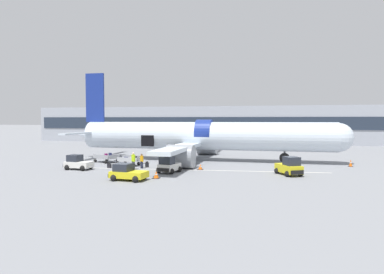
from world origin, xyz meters
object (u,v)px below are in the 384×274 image
at_px(airplane, 201,137).
at_px(baggage_tug_lead, 127,173).
at_px(baggage_cart_queued, 107,158).
at_px(baggage_cart_loading, 130,161).
at_px(ground_crew_loader_a, 165,159).
at_px(suitcase_on_tarmac_spare, 109,166).
at_px(ground_crew_supervisor, 161,158).
at_px(baggage_tug_mid, 289,167).
at_px(ground_crew_driver, 142,161).
at_px(baggage_tug_rear, 78,163).
at_px(baggage_tug_spare, 169,166).
at_px(ground_crew_loader_b, 133,161).
at_px(suitcase_on_tarmac_upright, 147,165).

distance_m(airplane, baggage_tug_lead, 15.83).
distance_m(baggage_tug_lead, baggage_cart_queued, 13.23).
bearing_deg(baggage_cart_loading, ground_crew_loader_a, 3.06).
bearing_deg(baggage_tug_lead, suitcase_on_tarmac_spare, 127.93).
bearing_deg(suitcase_on_tarmac_spare, baggage_cart_queued, 120.13).
bearing_deg(ground_crew_supervisor, baggage_tug_mid, -14.29).
height_order(baggage_tug_lead, suitcase_on_tarmac_spare, baggage_tug_lead).
distance_m(ground_crew_driver, suitcase_on_tarmac_spare, 3.62).
height_order(baggage_cart_loading, suitcase_on_tarmac_spare, baggage_cart_loading).
bearing_deg(ground_crew_loader_a, baggage_tug_rear, -152.95).
relative_size(baggage_cart_queued, ground_crew_loader_a, 2.21).
relative_size(baggage_tug_lead, baggage_tug_spare, 1.18).
bearing_deg(ground_crew_loader_b, airplane, 61.26).
xyz_separation_m(airplane, baggage_tug_spare, (-0.97, -10.60, -2.33)).
height_order(ground_crew_supervisor, suitcase_on_tarmac_upright, ground_crew_supervisor).
xyz_separation_m(baggage_tug_rear, ground_crew_driver, (6.20, 2.29, 0.17)).
bearing_deg(baggage_tug_rear, airplane, 44.69).
xyz_separation_m(baggage_cart_loading, ground_crew_loader_a, (4.08, 0.22, 0.40)).
relative_size(airplane, baggage_tug_mid, 10.88).
bearing_deg(baggage_tug_mid, ground_crew_driver, 176.58).
distance_m(baggage_cart_loading, ground_crew_loader_b, 3.12).
relative_size(baggage_tug_spare, baggage_cart_queued, 0.73).
relative_size(baggage_tug_rear, baggage_cart_loading, 0.89).
bearing_deg(ground_crew_driver, airplane, 61.19).
bearing_deg(airplane, ground_crew_driver, -118.81).
xyz_separation_m(ground_crew_driver, suitcase_on_tarmac_upright, (0.21, 1.00, -0.56)).
distance_m(baggage_tug_mid, ground_crew_driver, 15.15).
distance_m(baggage_tug_spare, suitcase_on_tarmac_upright, 4.70).
bearing_deg(ground_crew_loader_b, ground_crew_driver, 61.80).
bearing_deg(ground_crew_driver, suitcase_on_tarmac_upright, 77.89).
bearing_deg(ground_crew_loader_a, baggage_tug_lead, -93.54).
xyz_separation_m(ground_crew_supervisor, suitcase_on_tarmac_spare, (-4.84, -3.10, -0.67)).
distance_m(baggage_tug_lead, baggage_cart_loading, 9.28).
distance_m(ground_crew_supervisor, suitcase_on_tarmac_spare, 5.79).
distance_m(baggage_tug_rear, ground_crew_loader_a, 9.21).
relative_size(baggage_cart_loading, baggage_cart_queued, 0.88).
bearing_deg(ground_crew_driver, baggage_tug_mid, -3.42).
xyz_separation_m(baggage_tug_mid, ground_crew_loader_b, (-15.65, -0.09, 0.20)).
bearing_deg(baggage_tug_spare, ground_crew_supervisor, 116.37).
height_order(baggage_cart_loading, suitcase_on_tarmac_upright, baggage_cart_loading).
height_order(airplane, baggage_tug_rear, airplane).
relative_size(baggage_cart_loading, suitcase_on_tarmac_upright, 5.23).
bearing_deg(baggage_tug_lead, ground_crew_loader_b, 108.59).
distance_m(ground_crew_supervisor, suitcase_on_tarmac_upright, 2.05).
xyz_separation_m(ground_crew_loader_b, suitcase_on_tarmac_spare, (-3.01, 0.50, -0.72)).
relative_size(ground_crew_loader_a, suitcase_on_tarmac_spare, 3.02).
bearing_deg(baggage_cart_queued, baggage_tug_rear, -90.77).
xyz_separation_m(ground_crew_loader_a, ground_crew_driver, (-2.00, -1.90, -0.07)).
height_order(baggage_cart_queued, ground_crew_loader_a, ground_crew_loader_a).
distance_m(baggage_tug_lead, ground_crew_supervisor, 9.52).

